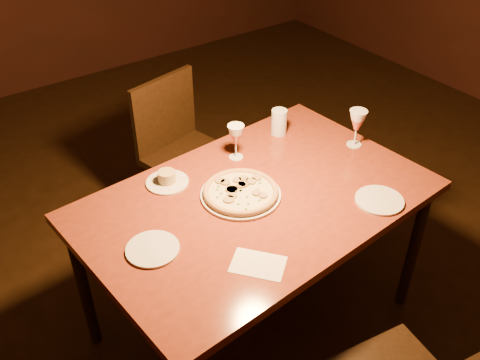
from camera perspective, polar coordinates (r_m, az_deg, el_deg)
floor at (r=2.89m, az=5.66°, el=-15.32°), size 7.00×7.00×0.00m
dining_table at (r=2.38m, az=1.73°, el=-3.24°), size 1.59×1.09×0.81m
chair_far at (r=3.19m, az=-6.17°, el=3.36°), size 0.55×0.55×0.95m
pizza_plate at (r=2.33m, az=0.08°, el=-1.30°), size 0.35×0.35×0.04m
ramekin_saucer at (r=2.43m, az=-7.79°, el=0.06°), size 0.19×0.19×0.06m
wine_glass_far at (r=2.54m, az=-0.44°, el=4.10°), size 0.08×0.08×0.18m
wine_glass_right at (r=2.70m, az=12.31°, el=5.42°), size 0.09×0.09×0.19m
water_tumbler at (r=2.75m, az=4.18°, el=6.20°), size 0.08×0.08×0.13m
side_plate_left at (r=2.11m, az=-9.31°, el=-7.27°), size 0.21×0.21×0.01m
side_plate_near at (r=2.39m, az=14.65°, el=-2.11°), size 0.21×0.21×0.01m
menu_card at (r=2.03m, az=1.94°, el=-8.97°), size 0.23×0.24×0.00m
pendant_light at (r=1.94m, az=2.23°, el=17.77°), size 0.12×0.12×0.12m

